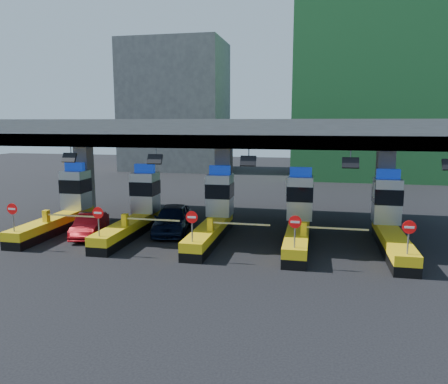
# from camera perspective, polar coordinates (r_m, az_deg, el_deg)

# --- Properties ---
(ground) EXTENTS (120.00, 120.00, 0.00)m
(ground) POSITION_cam_1_polar(r_m,az_deg,el_deg) (26.31, -1.37, -5.95)
(ground) COLOR black
(ground) RESTS_ON ground
(toll_canopy) EXTENTS (28.00, 12.09, 7.00)m
(toll_canopy) POSITION_cam_1_polar(r_m,az_deg,el_deg) (28.21, -0.08, 7.69)
(toll_canopy) COLOR slate
(toll_canopy) RESTS_ON ground
(toll_lane_far_left) EXTENTS (4.43, 8.00, 4.16)m
(toll_lane_far_left) POSITION_cam_1_polar(r_m,az_deg,el_deg) (30.09, -20.14, -1.86)
(toll_lane_far_left) COLOR black
(toll_lane_far_left) RESTS_ON ground
(toll_lane_left) EXTENTS (4.43, 8.00, 4.16)m
(toll_lane_left) POSITION_cam_1_polar(r_m,az_deg,el_deg) (27.79, -11.35, -2.36)
(toll_lane_left) COLOR black
(toll_lane_left) RESTS_ON ground
(toll_lane_center) EXTENTS (4.43, 8.00, 4.16)m
(toll_lane_center) POSITION_cam_1_polar(r_m,az_deg,el_deg) (26.25, -1.24, -2.85)
(toll_lane_center) COLOR black
(toll_lane_center) RESTS_ON ground
(toll_lane_right) EXTENTS (4.43, 8.00, 4.16)m
(toll_lane_right) POSITION_cam_1_polar(r_m,az_deg,el_deg) (25.61, 9.74, -3.29)
(toll_lane_right) COLOR black
(toll_lane_right) RESTS_ON ground
(toll_lane_far_right) EXTENTS (4.43, 8.00, 4.16)m
(toll_lane_far_right) POSITION_cam_1_polar(r_m,az_deg,el_deg) (25.94, 20.87, -3.61)
(toll_lane_far_right) COLOR black
(toll_lane_far_right) RESTS_ON ground
(bg_building_scaffold) EXTENTS (18.00, 12.00, 28.00)m
(bg_building_scaffold) POSITION_cam_1_polar(r_m,az_deg,el_deg) (57.50, 18.64, 15.85)
(bg_building_scaffold) COLOR #1E5926
(bg_building_scaffold) RESTS_ON ground
(bg_building_concrete) EXTENTS (14.00, 10.00, 18.00)m
(bg_building_concrete) POSITION_cam_1_polar(r_m,az_deg,el_deg) (63.91, -6.36, 11.05)
(bg_building_concrete) COLOR #4C4C49
(bg_building_concrete) RESTS_ON ground
(van) EXTENTS (2.88, 5.43, 1.76)m
(van) POSITION_cam_1_polar(r_m,az_deg,el_deg) (27.43, -6.73, -3.49)
(van) COLOR black
(van) RESTS_ON ground
(red_car) EXTENTS (2.41, 4.37, 1.37)m
(red_car) POSITION_cam_1_polar(r_m,az_deg,el_deg) (27.65, -17.13, -4.16)
(red_car) COLOR #B30D14
(red_car) RESTS_ON ground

